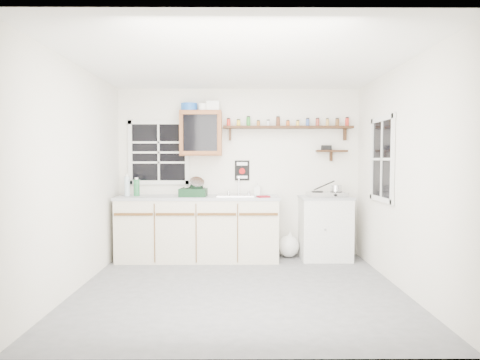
# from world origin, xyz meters

# --- Properties ---
(room) EXTENTS (3.64, 3.24, 2.54)m
(room) POSITION_xyz_m (0.00, 0.00, 1.25)
(room) COLOR #565659
(room) RESTS_ON ground
(main_cabinet) EXTENTS (2.31, 0.63, 0.92)m
(main_cabinet) POSITION_xyz_m (-0.58, 1.30, 0.46)
(main_cabinet) COLOR beige
(main_cabinet) RESTS_ON floor
(right_cabinet) EXTENTS (0.73, 0.57, 0.91)m
(right_cabinet) POSITION_xyz_m (1.25, 1.32, 0.46)
(right_cabinet) COLOR beige
(right_cabinet) RESTS_ON floor
(sink) EXTENTS (0.52, 0.44, 0.29)m
(sink) POSITION_xyz_m (-0.05, 1.30, 0.93)
(sink) COLOR silver
(sink) RESTS_ON main_cabinet
(upper_cabinet) EXTENTS (0.60, 0.32, 0.65)m
(upper_cabinet) POSITION_xyz_m (-0.55, 1.44, 1.82)
(upper_cabinet) COLOR brown
(upper_cabinet) RESTS_ON wall_back
(upper_cabinet_clutter) EXTENTS (0.56, 0.24, 0.14)m
(upper_cabinet_clutter) POSITION_xyz_m (-0.58, 1.44, 2.21)
(upper_cabinet_clutter) COLOR #194EA5
(upper_cabinet_clutter) RESTS_ON upper_cabinet
(spice_shelf) EXTENTS (1.91, 0.18, 0.35)m
(spice_shelf) POSITION_xyz_m (0.72, 1.51, 1.93)
(spice_shelf) COLOR black
(spice_shelf) RESTS_ON wall_back
(secondary_shelf) EXTENTS (0.45, 0.16, 0.24)m
(secondary_shelf) POSITION_xyz_m (1.36, 1.52, 1.58)
(secondary_shelf) COLOR black
(secondary_shelf) RESTS_ON wall_back
(warning_sign) EXTENTS (0.22, 0.02, 0.30)m
(warning_sign) POSITION_xyz_m (0.05, 1.59, 1.28)
(warning_sign) COLOR black
(warning_sign) RESTS_ON wall_back
(window_back) EXTENTS (0.93, 0.03, 0.98)m
(window_back) POSITION_xyz_m (-1.20, 1.59, 1.55)
(window_back) COLOR black
(window_back) RESTS_ON wall_back
(window_right) EXTENTS (0.03, 0.78, 1.08)m
(window_right) POSITION_xyz_m (1.79, 0.55, 1.45)
(window_right) COLOR black
(window_right) RESTS_ON wall_back
(water_bottles) EXTENTS (0.21, 0.10, 0.31)m
(water_bottles) POSITION_xyz_m (-1.54, 1.33, 1.05)
(water_bottles) COLOR #AEC3CB
(water_bottles) RESTS_ON main_cabinet
(dish_rack) EXTENTS (0.39, 0.30, 0.28)m
(dish_rack) POSITION_xyz_m (-0.63, 1.25, 1.01)
(dish_rack) COLOR black
(dish_rack) RESTS_ON main_cabinet
(soap_bottle) EXTENTS (0.11, 0.11, 0.19)m
(soap_bottle) POSITION_xyz_m (0.28, 1.40, 1.01)
(soap_bottle) COLOR white
(soap_bottle) RESTS_ON main_cabinet
(rag) EXTENTS (0.19, 0.18, 0.02)m
(rag) POSITION_xyz_m (0.34, 1.10, 0.93)
(rag) COLOR maroon
(rag) RESTS_ON main_cabinet
(hotplate) EXTENTS (0.58, 0.36, 0.08)m
(hotplate) POSITION_xyz_m (1.27, 1.30, 0.95)
(hotplate) COLOR silver
(hotplate) RESTS_ON right_cabinet
(saucepan) EXTENTS (0.38, 0.24, 0.17)m
(saucepan) POSITION_xyz_m (1.40, 1.31, 1.03)
(saucepan) COLOR silver
(saucepan) RESTS_ON hotplate
(trash_bag) EXTENTS (0.36, 0.33, 0.41)m
(trash_bag) POSITION_xyz_m (0.73, 1.40, 0.18)
(trash_bag) COLOR white
(trash_bag) RESTS_ON floor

